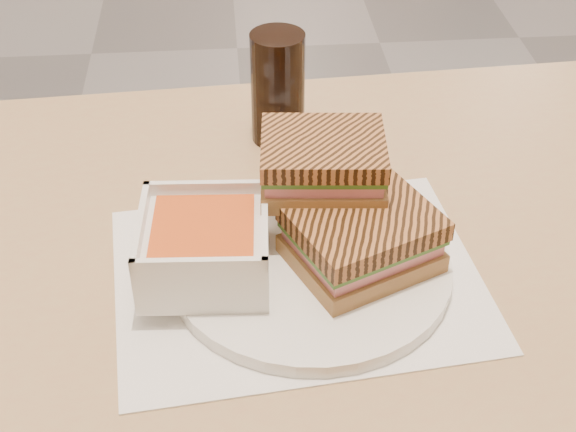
{
  "coord_description": "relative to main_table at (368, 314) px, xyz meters",
  "views": [
    {
      "loc": [
        -0.04,
        -2.62,
        1.31
      ],
      "look_at": [
        0.01,
        -2.0,
        0.82
      ],
      "focal_mm": 51.62,
      "sensor_mm": 36.0,
      "label": 1
    }
  ],
  "objects": [
    {
      "name": "cola_glass",
      "position": [
        -0.09,
        0.2,
        0.18
      ],
      "size": [
        0.06,
        0.06,
        0.14
      ],
      "color": "black",
      "rests_on": "main_table"
    },
    {
      "name": "main_table",
      "position": [
        0.0,
        0.0,
        0.0
      ],
      "size": [
        1.24,
        0.77,
        0.75
      ],
      "color": "tan",
      "rests_on": "ground"
    },
    {
      "name": "tray_liner",
      "position": [
        -0.09,
        -0.06,
        0.11
      ],
      "size": [
        0.39,
        0.31,
        0.0
      ],
      "color": "white",
      "rests_on": "main_table"
    },
    {
      "name": "panini_lower",
      "position": [
        -0.02,
        -0.06,
        0.16
      ],
      "size": [
        0.17,
        0.15,
        0.06
      ],
      "color": "#9C6E43",
      "rests_on": "plate"
    },
    {
      "name": "soup_bowl",
      "position": [
        -0.18,
        -0.06,
        0.16
      ],
      "size": [
        0.13,
        0.13,
        0.07
      ],
      "color": "white",
      "rests_on": "plate"
    },
    {
      "name": "panini_upper",
      "position": [
        -0.06,
        0.01,
        0.21
      ],
      "size": [
        0.13,
        0.11,
        0.05
      ],
      "color": "#9C6E43",
      "rests_on": "panini_lower"
    },
    {
      "name": "plate",
      "position": [
        -0.07,
        -0.05,
        0.12
      ],
      "size": [
        0.28,
        0.28,
        0.02
      ],
      "color": "white",
      "rests_on": "tray_liner"
    }
  ]
}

